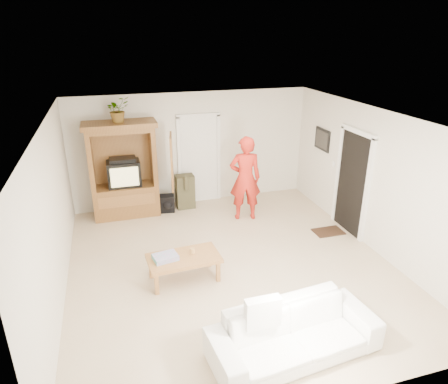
# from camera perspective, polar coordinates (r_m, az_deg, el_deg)

# --- Properties ---
(floor) EXTENTS (6.00, 6.00, 0.00)m
(floor) POSITION_cam_1_polar(r_m,az_deg,el_deg) (7.20, 0.93, -10.31)
(floor) COLOR tan
(floor) RESTS_ON ground
(ceiling) EXTENTS (6.00, 6.00, 0.00)m
(ceiling) POSITION_cam_1_polar(r_m,az_deg,el_deg) (6.20, 1.08, 10.40)
(ceiling) COLOR white
(ceiling) RESTS_ON floor
(wall_back) EXTENTS (5.50, 0.00, 5.50)m
(wall_back) POSITION_cam_1_polar(r_m,az_deg,el_deg) (9.34, -4.55, 6.15)
(wall_back) COLOR silver
(wall_back) RESTS_ON floor
(wall_front) EXTENTS (5.50, 0.00, 5.50)m
(wall_front) POSITION_cam_1_polar(r_m,az_deg,el_deg) (4.21, 13.83, -16.14)
(wall_front) COLOR silver
(wall_front) RESTS_ON floor
(wall_left) EXTENTS (0.00, 6.00, 6.00)m
(wall_left) POSITION_cam_1_polar(r_m,az_deg,el_deg) (6.40, -23.27, -3.39)
(wall_left) COLOR silver
(wall_left) RESTS_ON floor
(wall_right) EXTENTS (0.00, 6.00, 6.00)m
(wall_right) POSITION_cam_1_polar(r_m,az_deg,el_deg) (7.81, 20.63, 1.54)
(wall_right) COLOR silver
(wall_right) RESTS_ON floor
(armoire) EXTENTS (1.82, 1.14, 2.10)m
(armoire) POSITION_cam_1_polar(r_m,az_deg,el_deg) (8.95, -13.92, 2.22)
(armoire) COLOR brown
(armoire) RESTS_ON floor
(door_back) EXTENTS (0.85, 0.05, 2.04)m
(door_back) POSITION_cam_1_polar(r_m,az_deg,el_deg) (9.42, -3.57, 4.55)
(door_back) COLOR white
(door_back) RESTS_ON floor
(doorway_right) EXTENTS (0.05, 0.90, 2.04)m
(doorway_right) POSITION_cam_1_polar(r_m,az_deg,el_deg) (8.35, 17.85, 1.13)
(doorway_right) COLOR black
(doorway_right) RESTS_ON floor
(framed_picture) EXTENTS (0.03, 0.60, 0.48)m
(framed_picture) POSITION_cam_1_polar(r_m,az_deg,el_deg) (9.22, 13.87, 7.31)
(framed_picture) COLOR black
(framed_picture) RESTS_ON wall_right
(doormat) EXTENTS (0.60, 0.40, 0.02)m
(doormat) POSITION_cam_1_polar(r_m,az_deg,el_deg) (8.53, 14.67, -5.49)
(doormat) COLOR #382316
(doormat) RESTS_ON floor
(plant) EXTENTS (0.60, 0.58, 0.52)m
(plant) POSITION_cam_1_polar(r_m,az_deg,el_deg) (8.55, -14.96, 11.30)
(plant) COLOR #4C7238
(plant) RESTS_ON armoire
(man) EXTENTS (0.75, 0.56, 1.85)m
(man) POSITION_cam_1_polar(r_m,az_deg,el_deg) (8.52, 3.04, 1.95)
(man) COLOR red
(man) RESTS_ON floor
(sofa) EXTENTS (2.24, 1.07, 0.63)m
(sofa) POSITION_cam_1_polar(r_m,az_deg,el_deg) (5.41, 10.00, -19.26)
(sofa) COLOR white
(sofa) RESTS_ON floor
(coffee_table) EXTENTS (1.21, 0.71, 0.43)m
(coffee_table) POSITION_cam_1_polar(r_m,az_deg,el_deg) (6.65, -5.76, -9.58)
(coffee_table) COLOR #A37138
(coffee_table) RESTS_ON floor
(towel) EXTENTS (0.43, 0.35, 0.08)m
(towel) POSITION_cam_1_polar(r_m,az_deg,el_deg) (6.56, -8.37, -9.19)
(towel) COLOR #D547A7
(towel) RESTS_ON coffee_table
(candle) EXTENTS (0.08, 0.08, 0.10)m
(candle) POSITION_cam_1_polar(r_m,az_deg,el_deg) (6.66, -4.53, -8.38)
(candle) COLOR tan
(candle) RESTS_ON coffee_table
(backpack_black) EXTENTS (0.36, 0.24, 0.41)m
(backpack_black) POSITION_cam_1_polar(r_m,az_deg,el_deg) (9.13, -8.15, -1.68)
(backpack_black) COLOR black
(backpack_black) RESTS_ON floor
(backpack_olive) EXTENTS (0.42, 0.32, 0.79)m
(backpack_olive) POSITION_cam_1_polar(r_m,az_deg,el_deg) (9.27, -5.59, 0.06)
(backpack_olive) COLOR #47442B
(backpack_olive) RESTS_ON floor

